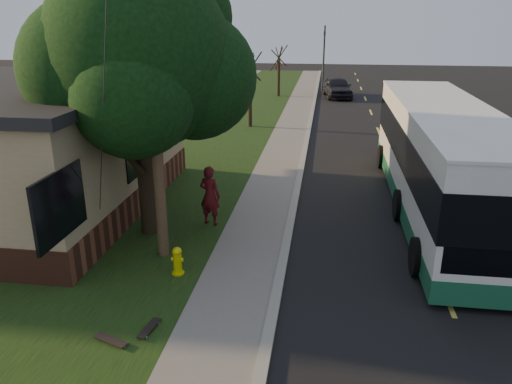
# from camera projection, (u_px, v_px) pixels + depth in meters

# --- Properties ---
(ground) EXTENTS (120.00, 120.00, 0.00)m
(ground) POSITION_uv_depth(u_px,v_px,m) (279.00, 283.00, 12.47)
(ground) COLOR black
(ground) RESTS_ON ground
(road) EXTENTS (8.00, 80.00, 0.01)m
(road) POSITION_uv_depth(u_px,v_px,m) (395.00, 172.00, 21.26)
(road) COLOR black
(road) RESTS_ON ground
(curb) EXTENTS (0.25, 80.00, 0.12)m
(curb) POSITION_uv_depth(u_px,v_px,m) (301.00, 167.00, 21.77)
(curb) COLOR gray
(curb) RESTS_ON ground
(sidewalk) EXTENTS (2.00, 80.00, 0.08)m
(sidewalk) POSITION_uv_depth(u_px,v_px,m) (279.00, 167.00, 21.91)
(sidewalk) COLOR slate
(sidewalk) RESTS_ON ground
(grass_verge) EXTENTS (5.00, 80.00, 0.07)m
(grass_verge) POSITION_uv_depth(u_px,v_px,m) (201.00, 163.00, 22.38)
(grass_verge) COLOR black
(grass_verge) RESTS_ON ground
(fire_hydrant) EXTENTS (0.32, 0.32, 0.74)m
(fire_hydrant) POSITION_uv_depth(u_px,v_px,m) (177.00, 261.00, 12.67)
(fire_hydrant) COLOR yellow
(fire_hydrant) RESTS_ON grass_verge
(utility_pole) EXTENTS (2.86, 3.21, 9.07)m
(utility_pole) POSITION_uv_depth(u_px,v_px,m) (152.00, 88.00, 12.28)
(utility_pole) COLOR #473321
(utility_pole) RESTS_ON ground
(leafy_tree) EXTENTS (6.30, 6.00, 7.80)m
(leafy_tree) POSITION_uv_depth(u_px,v_px,m) (141.00, 59.00, 13.76)
(leafy_tree) COLOR black
(leafy_tree) RESTS_ON grass_verge
(bare_tree_near) EXTENTS (1.38, 1.21, 4.31)m
(bare_tree_near) POSITION_uv_depth(u_px,v_px,m) (250.00, 91.00, 29.00)
(bare_tree_near) COLOR black
(bare_tree_near) RESTS_ON grass_verge
(bare_tree_far) EXTENTS (1.38, 1.21, 4.03)m
(bare_tree_far) POSITION_uv_depth(u_px,v_px,m) (279.00, 72.00, 40.18)
(bare_tree_far) COLOR black
(bare_tree_far) RESTS_ON grass_verge
(traffic_signal) EXTENTS (0.18, 0.22, 5.50)m
(traffic_signal) POSITION_uv_depth(u_px,v_px,m) (324.00, 54.00, 43.06)
(traffic_signal) COLOR #2D2D30
(traffic_signal) RESTS_ON ground
(transit_bus) EXTENTS (3.04, 13.16, 3.56)m
(transit_bus) POSITION_uv_depth(u_px,v_px,m) (441.00, 156.00, 16.55)
(transit_bus) COLOR silver
(transit_bus) RESTS_ON ground
(skateboarder) EXTENTS (0.80, 0.64, 1.91)m
(skateboarder) POSITION_uv_depth(u_px,v_px,m) (210.00, 196.00, 15.50)
(skateboarder) COLOR #511014
(skateboarder) RESTS_ON grass_verge
(skateboard_main) EXTENTS (0.30, 0.76, 0.07)m
(skateboard_main) POSITION_uv_depth(u_px,v_px,m) (149.00, 328.00, 10.46)
(skateboard_main) COLOR black
(skateboard_main) RESTS_ON grass_verge
(skateboard_spare) EXTENTS (0.80, 0.46, 0.07)m
(skateboard_spare) POSITION_uv_depth(u_px,v_px,m) (111.00, 340.00, 10.07)
(skateboard_spare) COLOR black
(skateboard_spare) RESTS_ON grass_verge
(dumpster) EXTENTS (1.75, 1.42, 1.47)m
(dumpster) POSITION_uv_depth(u_px,v_px,m) (13.00, 190.00, 16.70)
(dumpster) COLOR black
(dumpster) RESTS_ON building_lot
(distant_car) EXTENTS (2.62, 5.10, 1.66)m
(distant_car) POSITION_uv_depth(u_px,v_px,m) (337.00, 87.00, 40.36)
(distant_car) COLOR black
(distant_car) RESTS_ON ground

